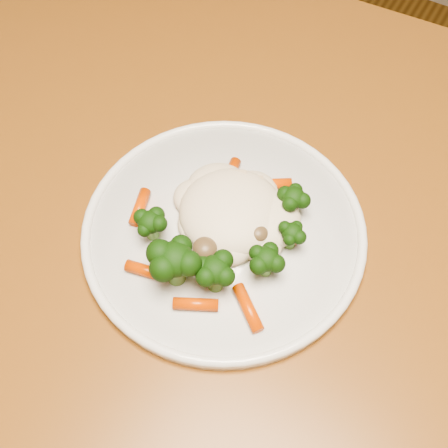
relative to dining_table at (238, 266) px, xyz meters
name	(u,v)px	position (x,y,z in m)	size (l,w,h in m)	color
dining_table	(238,266)	(0.00, 0.00, 0.00)	(1.28, 0.89, 0.75)	brown
plate	(224,231)	(-0.01, -0.02, 0.10)	(0.29, 0.29, 0.01)	white
meal	(225,224)	(0.00, -0.03, 0.13)	(0.19, 0.19, 0.05)	#F6E5C5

